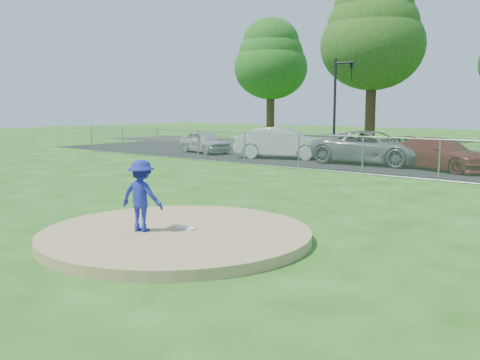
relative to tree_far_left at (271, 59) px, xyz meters
The scene contains 14 objects.
ground 32.60m from the tree_far_left, 46.27° to the right, with size 120.00×120.00×0.00m, color #1D5512.
pitchers_mound 40.27m from the tree_far_left, 56.31° to the right, with size 5.40×5.40×0.20m, color #9E8556.
pitching_rubber 40.08m from the tree_far_left, 56.15° to the right, with size 0.60×0.15×0.04m, color white.
chain_link_fence 31.06m from the tree_far_left, 43.67° to the right, with size 40.00×0.06×1.50m, color gray.
parking_lot 28.39m from the tree_far_left, 36.87° to the right, with size 50.00×8.00×0.01m, color black.
tree_far_left is the anchor object (origin of this frame).
tree_left 11.24m from the tree_far_left, 10.30° to the right, with size 7.84×7.84×12.53m.
traffic_signal_left 17.60m from the tree_far_left, 39.73° to the right, with size 1.28×0.20×5.60m.
pitcher 40.28m from the tree_far_left, 57.25° to the right, with size 0.92×0.53×1.42m, color #1B2699.
traffic_cone 24.85m from the tree_far_left, 46.56° to the right, with size 0.38×0.38×0.73m, color orange.
parked_car_silver 20.58m from the tree_far_left, 64.81° to the right, with size 1.51×3.76×1.28m, color #B0B1B5.
parked_car_white 23.14m from the tree_far_left, 51.99° to the right, with size 1.69×4.85×1.60m, color silver.
parked_car_gray 26.07m from the tree_far_left, 42.79° to the right, with size 2.56×5.56×1.54m, color slate.
parked_car_darkred 28.71m from the tree_far_left, 38.73° to the right, with size 1.89×4.66×1.35m, color maroon.
Camera 1 is at (7.65, -7.23, 2.63)m, focal length 40.00 mm.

